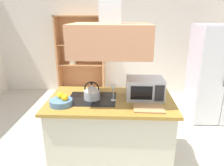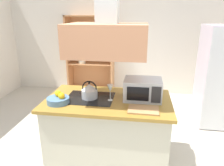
# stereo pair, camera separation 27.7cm
# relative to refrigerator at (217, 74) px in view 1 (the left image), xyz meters

# --- Properties ---
(wall_back) EXTENTS (6.00, 0.12, 2.70)m
(wall_back) POSITION_rel_refrigerator_xyz_m (-1.84, 1.43, 0.47)
(wall_back) COLOR silver
(wall_back) RESTS_ON ground
(kitchen_island) EXTENTS (1.57, 0.92, 0.90)m
(kitchen_island) POSITION_rel_refrigerator_xyz_m (-1.88, -1.36, -0.42)
(kitchen_island) COLOR #BBB8A0
(kitchen_island) RESTS_ON ground
(range_hood) EXTENTS (0.90, 0.70, 1.24)m
(range_hood) POSITION_rel_refrigerator_xyz_m (-1.88, -1.36, 0.88)
(range_hood) COLOR tan
(refrigerator) EXTENTS (0.90, 0.78, 1.75)m
(refrigerator) POSITION_rel_refrigerator_xyz_m (0.00, 0.00, 0.00)
(refrigerator) COLOR #BFB0C1
(refrigerator) RESTS_ON ground
(dish_cabinet) EXTENTS (1.12, 0.40, 1.89)m
(dish_cabinet) POSITION_rel_refrigerator_xyz_m (-2.73, 1.21, -0.04)
(dish_cabinet) COLOR #C0804E
(dish_cabinet) RESTS_ON ground
(kettle) EXTENTS (0.20, 0.20, 0.23)m
(kettle) POSITION_rel_refrigerator_xyz_m (-2.12, -1.36, 0.12)
(kettle) COLOR #B7BDC4
(kettle) RESTS_ON kitchen_island
(cutting_board) EXTENTS (0.35, 0.25, 0.02)m
(cutting_board) POSITION_rel_refrigerator_xyz_m (-1.44, -1.62, 0.03)
(cutting_board) COLOR #AE8050
(cutting_board) RESTS_ON kitchen_island
(microwave) EXTENTS (0.46, 0.35, 0.26)m
(microwave) POSITION_rel_refrigerator_xyz_m (-1.45, -1.29, 0.15)
(microwave) COLOR #B7BABF
(microwave) RESTS_ON kitchen_island
(wine_glass_on_counter) EXTENTS (0.08, 0.08, 0.21)m
(wine_glass_on_counter) POSITION_rel_refrigerator_xyz_m (-1.85, -1.39, 0.18)
(wine_glass_on_counter) COLOR silver
(wine_glass_on_counter) RESTS_ON kitchen_island
(fruit_bowl) EXTENTS (0.27, 0.27, 0.14)m
(fruit_bowl) POSITION_rel_refrigerator_xyz_m (-2.45, -1.56, 0.07)
(fruit_bowl) COLOR #4C7299
(fruit_bowl) RESTS_ON kitchen_island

